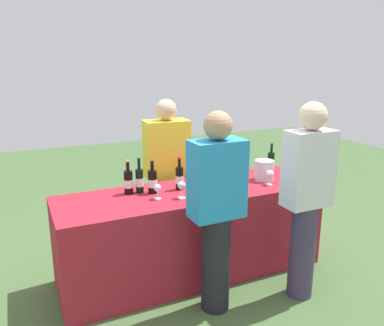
% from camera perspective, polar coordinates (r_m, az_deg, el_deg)
% --- Properties ---
extents(ground_plane, '(12.00, 12.00, 0.00)m').
position_cam_1_polar(ground_plane, '(3.78, -0.00, -15.50)').
color(ground_plane, '#476638').
extents(tasting_table, '(2.37, 0.73, 0.80)m').
position_cam_1_polar(tasting_table, '(3.60, -0.00, -10.03)').
color(tasting_table, maroon).
rests_on(tasting_table, ground_plane).
extents(wine_bottle_0, '(0.08, 0.08, 0.30)m').
position_cam_1_polar(wine_bottle_0, '(3.38, -9.28, -2.73)').
color(wine_bottle_0, black).
rests_on(wine_bottle_0, tasting_table).
extents(wine_bottle_1, '(0.07, 0.07, 0.31)m').
position_cam_1_polar(wine_bottle_1, '(3.39, -7.67, -2.54)').
color(wine_bottle_1, black).
rests_on(wine_bottle_1, tasting_table).
extents(wine_bottle_2, '(0.08, 0.08, 0.29)m').
position_cam_1_polar(wine_bottle_2, '(3.37, -5.78, -2.70)').
color(wine_bottle_2, black).
rests_on(wine_bottle_2, tasting_table).
extents(wine_bottle_3, '(0.07, 0.07, 0.29)m').
position_cam_1_polar(wine_bottle_3, '(3.44, -1.84, -2.20)').
color(wine_bottle_3, black).
rests_on(wine_bottle_3, tasting_table).
extents(wine_bottle_4, '(0.07, 0.07, 0.33)m').
position_cam_1_polar(wine_bottle_4, '(3.59, 1.54, -1.29)').
color(wine_bottle_4, black).
rests_on(wine_bottle_4, tasting_table).
extents(wine_bottle_5, '(0.07, 0.07, 0.33)m').
position_cam_1_polar(wine_bottle_5, '(3.67, 3.36, -0.85)').
color(wine_bottle_5, black).
rests_on(wine_bottle_5, tasting_table).
extents(wine_bottle_6, '(0.07, 0.07, 0.31)m').
position_cam_1_polar(wine_bottle_6, '(3.98, 11.44, 0.03)').
color(wine_bottle_6, black).
rests_on(wine_bottle_6, tasting_table).
extents(wine_glass_0, '(0.06, 0.06, 0.13)m').
position_cam_1_polar(wine_glass_0, '(3.23, -5.06, -3.75)').
color(wine_glass_0, silver).
rests_on(wine_glass_0, tasting_table).
extents(wine_glass_1, '(0.07, 0.07, 0.14)m').
position_cam_1_polar(wine_glass_1, '(3.23, -1.54, -3.41)').
color(wine_glass_1, silver).
rests_on(wine_glass_1, tasting_table).
extents(wine_glass_2, '(0.08, 0.08, 0.14)m').
position_cam_1_polar(wine_glass_2, '(3.49, 7.34, -2.14)').
color(wine_glass_2, silver).
rests_on(wine_glass_2, tasting_table).
extents(wine_glass_3, '(0.07, 0.07, 0.14)m').
position_cam_1_polar(wine_glass_3, '(3.64, 11.29, -1.66)').
color(wine_glass_3, silver).
rests_on(wine_glass_3, tasting_table).
extents(ice_bucket, '(0.18, 0.18, 0.19)m').
position_cam_1_polar(ice_bucket, '(3.78, 10.50, -1.04)').
color(ice_bucket, silver).
rests_on(ice_bucket, tasting_table).
extents(server_pouring, '(0.45, 0.26, 1.55)m').
position_cam_1_polar(server_pouring, '(3.94, -3.66, -1.21)').
color(server_pouring, brown).
rests_on(server_pouring, ground_plane).
extents(guest_0, '(0.41, 0.23, 1.57)m').
position_cam_1_polar(guest_0, '(2.93, 3.61, -6.56)').
color(guest_0, black).
rests_on(guest_0, ground_plane).
extents(guest_1, '(0.38, 0.22, 1.62)m').
position_cam_1_polar(guest_1, '(3.20, 16.39, -4.56)').
color(guest_1, '#3F3351').
rests_on(guest_1, ground_plane).
extents(menu_board, '(0.61, 0.05, 0.89)m').
position_cam_1_polar(menu_board, '(4.60, 3.13, -3.73)').
color(menu_board, white).
rests_on(menu_board, ground_plane).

